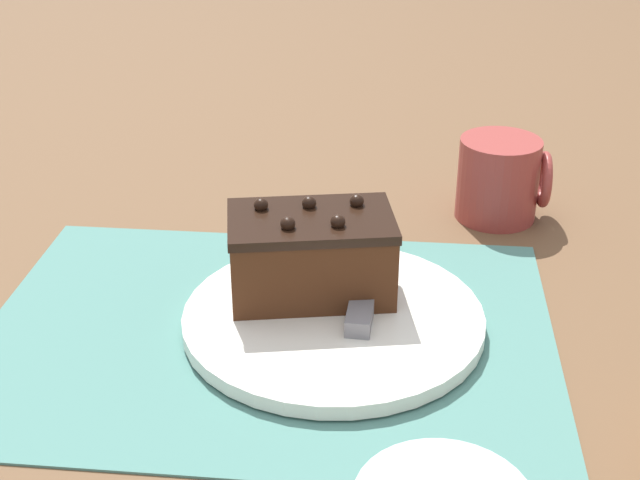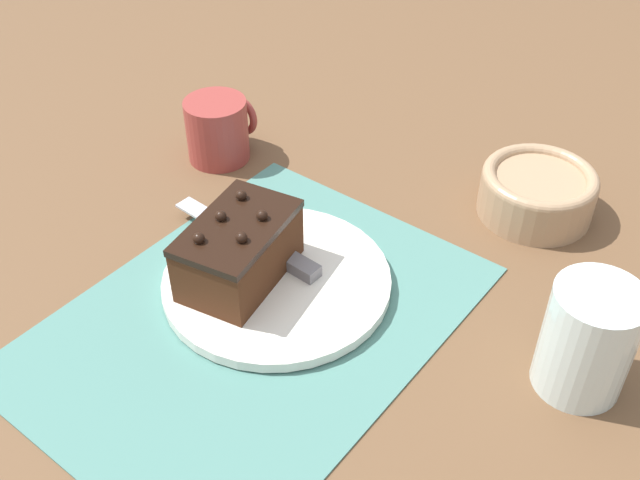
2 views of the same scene
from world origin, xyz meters
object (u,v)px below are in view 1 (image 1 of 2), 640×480
at_px(chocolate_cake, 311,254).
at_px(serving_knife, 366,288).
at_px(cake_plate, 333,319).
at_px(coffee_mug, 500,179).

distance_m(chocolate_cake, serving_knife, 0.05).
relative_size(cake_plate, chocolate_cake, 1.65).
bearing_deg(cake_plate, chocolate_cake, 124.01).
relative_size(cake_plate, coffee_mug, 2.69).
bearing_deg(coffee_mug, cake_plate, -123.45).
height_order(chocolate_cake, serving_knife, chocolate_cake).
relative_size(chocolate_cake, serving_knife, 0.70).
xyz_separation_m(chocolate_cake, serving_knife, (0.05, 0.00, -0.03)).
relative_size(cake_plate, serving_knife, 1.15).
xyz_separation_m(chocolate_cake, coffee_mug, (0.17, 0.19, -0.01)).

